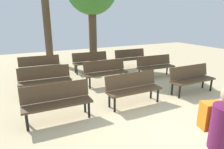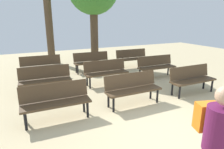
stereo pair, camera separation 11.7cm
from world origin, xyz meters
The scene contains 12 objects.
ground_plane centered at (0.00, 0.00, 0.00)m, with size 24.00×24.00×0.00m, color #CCB789.
bench_r0_c0 centered at (-2.05, 1.63, 0.50)m, with size 1.61×0.52×0.87m.
bench_r0_c1 centered at (0.04, 1.59, 0.50)m, with size 1.60×0.49×0.87m.
bench_r0_c2 centered at (2.22, 1.52, 0.50)m, with size 1.60×0.49×0.87m.
bench_r1_c0 centered at (-2.05, 3.52, 0.50)m, with size 1.63×0.58×0.87m.
bench_r1_c1 centered at (0.08, 3.52, 0.50)m, with size 1.61×0.51×0.87m.
bench_r1_c2 centered at (2.29, 3.44, 0.50)m, with size 1.62×0.56×0.87m.
bench_r2_c0 centered at (-1.96, 5.47, 0.50)m, with size 1.62×0.55×0.87m.
bench_r2_c1 centered at (0.20, 5.39, 0.50)m, with size 1.63×0.58×0.87m.
bench_r2_c2 centered at (2.27, 5.31, 0.50)m, with size 1.62×0.55×0.87m.
tree_0 centered at (-1.11, 8.25, 1.75)m, with size 0.38×0.38×3.50m.
visitor_with_backpack centered at (-0.70, -1.51, 0.94)m, with size 0.46×0.59×1.65m.
Camera 2 is at (-2.69, -2.81, 2.36)m, focal length 31.40 mm.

